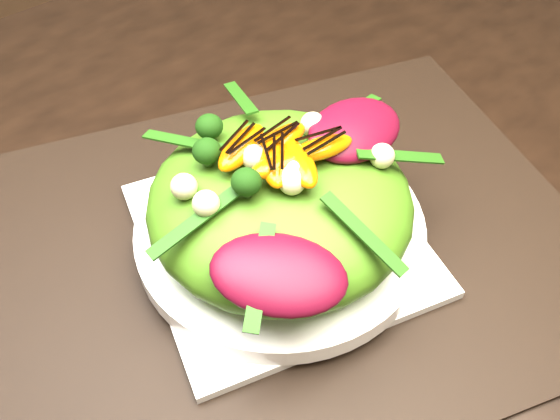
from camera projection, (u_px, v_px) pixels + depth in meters
floor at (364, 372)px, 1.26m from camera, size 4.00×4.00×0.01m
dining_table at (430, 92)px, 0.71m from camera, size 1.60×0.90×0.75m
placemat at (280, 243)px, 0.53m from camera, size 0.65×0.57×0.00m
plate_base at (280, 238)px, 0.52m from camera, size 0.28×0.28×0.01m
salad_bowl at (280, 228)px, 0.51m from camera, size 0.30×0.30×0.02m
lettuce_mound at (280, 202)px, 0.49m from camera, size 0.25×0.25×0.07m
radicchio_leaf at (355, 129)px, 0.49m from camera, size 0.10×0.07×0.02m
orange_segment at (237, 163)px, 0.45m from camera, size 0.06×0.04×0.01m
broccoli_floret at (208, 179)px, 0.44m from camera, size 0.04×0.04×0.03m
macadamia_nut at (362, 182)px, 0.44m from camera, size 0.02×0.02×0.02m
balsamic_drizzle at (236, 156)px, 0.45m from camera, size 0.05×0.02×0.00m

